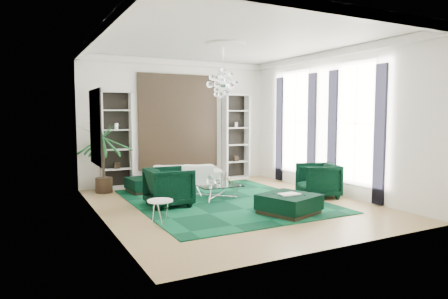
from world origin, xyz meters
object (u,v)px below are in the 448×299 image
sofa (183,175)px  side_table (160,213)px  ottoman_side (145,185)px  armchair_left (169,187)px  ottoman_front (289,204)px  coffee_table (217,191)px  palm (103,147)px  armchair_right (318,180)px

sofa → side_table: (-1.95, -3.73, -0.10)m
ottoman_side → sofa: bearing=18.6°
armchair_left → ottoman_front: bearing=-132.1°
coffee_table → sofa: bearing=92.8°
ottoman_side → palm: palm is taller
coffee_table → ottoman_side: bearing=130.5°
coffee_table → ottoman_side: ottoman_side is taller
armchair_right → ottoman_side: bearing=-105.3°
armchair_left → coffee_table: armchair_left is taller
ottoman_front → palm: (-3.03, 4.25, 1.02)m
armchair_right → palm: bearing=-103.3°
armchair_left → armchair_right: size_ratio=1.04×
coffee_table → ottoman_side: (-1.38, 1.62, 0.02)m
palm → coffee_table: bearing=-41.2°
armchair_right → ottoman_front: (-1.74, -1.10, -0.22)m
sofa → palm: palm is taller
sofa → palm: bearing=16.3°
armchair_left → palm: bearing=24.5°
ottoman_side → palm: 1.52m
ottoman_front → side_table: side_table is taller
sofa → ottoman_side: size_ratio=2.54×
armchair_left → side_table: (-0.68, -1.41, -0.22)m
armchair_left → ottoman_side: size_ratio=1.11×
armchair_right → sofa: bearing=-121.3°
ottoman_side → coffee_table: bearing=-49.5°
sofa → armchair_right: armchair_right is taller
coffee_table → ottoman_front: ottoman_front is taller
armchair_right → coffee_table: bearing=-94.0°
side_table → ottoman_front: bearing=-10.1°
armchair_right → coffee_table: size_ratio=0.90×
armchair_right → ottoman_front: size_ratio=0.90×
palm → sofa: bearing=-1.1°
armchair_left → coffee_table: (1.37, 0.27, -0.27)m
side_table → ottoman_side: bearing=78.5°
sofa → armchair_right: size_ratio=2.38×
sofa → armchair_left: 2.65m
side_table → palm: bearing=95.1°
sofa → palm: (-2.29, 0.05, 0.90)m
ottoman_front → side_table: (-2.69, 0.48, 0.02)m
armchair_left → armchair_right: (3.74, -0.79, -0.02)m
coffee_table → armchair_left: bearing=-168.7°
armchair_left → armchair_right: armchair_left is taller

